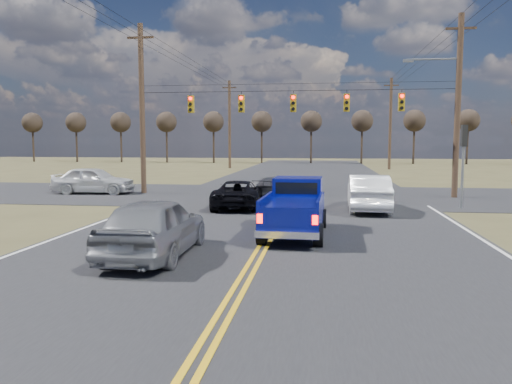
# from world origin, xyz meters

# --- Properties ---
(ground) EXTENTS (160.00, 160.00, 0.00)m
(ground) POSITION_xyz_m (0.00, 0.00, 0.00)
(ground) COLOR brown
(ground) RESTS_ON ground
(road_main) EXTENTS (14.00, 120.00, 0.02)m
(road_main) POSITION_xyz_m (0.00, 10.00, 0.00)
(road_main) COLOR #28282B
(road_main) RESTS_ON ground
(road_cross) EXTENTS (120.00, 12.00, 0.02)m
(road_cross) POSITION_xyz_m (0.00, 18.00, 0.00)
(road_cross) COLOR #28282B
(road_cross) RESTS_ON ground
(signal_gantry) EXTENTS (19.60, 4.83, 10.00)m
(signal_gantry) POSITION_xyz_m (0.50, 17.79, 5.06)
(signal_gantry) COLOR #473323
(signal_gantry) RESTS_ON ground
(utility_poles) EXTENTS (19.60, 58.32, 10.00)m
(utility_poles) POSITION_xyz_m (0.00, 17.00, 5.23)
(utility_poles) COLOR #473323
(utility_poles) RESTS_ON ground
(treeline) EXTENTS (87.00, 117.80, 7.40)m
(treeline) POSITION_xyz_m (0.00, 26.96, 5.70)
(treeline) COLOR #33261C
(treeline) RESTS_ON ground
(pickup_truck) EXTENTS (2.12, 5.03, 1.87)m
(pickup_truck) POSITION_xyz_m (0.83, 5.79, 0.91)
(pickup_truck) COLOR black
(pickup_truck) RESTS_ON ground
(silver_suv) EXTENTS (2.02, 4.93, 1.67)m
(silver_suv) POSITION_xyz_m (-2.80, 2.10, 0.84)
(silver_suv) COLOR gray
(silver_suv) RESTS_ON ground
(black_suv) EXTENTS (2.51, 4.86, 1.31)m
(black_suv) POSITION_xyz_m (-2.21, 12.25, 0.66)
(black_suv) COLOR black
(black_suv) RESTS_ON ground
(white_car_queue) EXTENTS (1.84, 5.01, 1.64)m
(white_car_queue) POSITION_xyz_m (3.79, 12.12, 0.82)
(white_car_queue) COLOR white
(white_car_queue) RESTS_ON ground
(dgrey_car_queue) EXTENTS (2.20, 4.53, 1.27)m
(dgrey_car_queue) POSITION_xyz_m (-0.80, 15.50, 0.64)
(dgrey_car_queue) COLOR #393A3F
(dgrey_car_queue) RESTS_ON ground
(cross_car_west) EXTENTS (2.15, 4.88, 1.63)m
(cross_car_west) POSITION_xyz_m (-11.88, 17.33, 0.82)
(cross_car_west) COLOR silver
(cross_car_west) RESTS_ON ground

